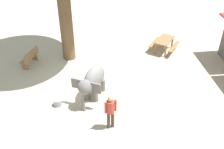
# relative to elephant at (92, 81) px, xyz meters

# --- Properties ---
(ground_plane) EXTENTS (60.00, 60.00, 0.00)m
(ground_plane) POSITION_rel_elephant_xyz_m (-1.04, -0.15, -0.94)
(ground_plane) COLOR #BAA88C
(elephant) EXTENTS (2.06, 1.76, 1.46)m
(elephant) POSITION_rel_elephant_xyz_m (0.00, 0.00, 0.00)
(elephant) COLOR slate
(elephant) RESTS_ON ground_plane
(person_handler) EXTENTS (0.32, 0.50, 1.62)m
(person_handler) POSITION_rel_elephant_xyz_m (2.06, 0.61, 0.01)
(person_handler) COLOR #3F3833
(person_handler) RESTS_ON ground_plane
(wooden_bench) EXTENTS (1.45, 0.91, 0.88)m
(wooden_bench) POSITION_rel_elephant_xyz_m (-3.29, -3.33, -0.46)
(wooden_bench) COLOR olive
(wooden_bench) RESTS_ON ground_plane
(picnic_table_near) EXTENTS (2.08, 2.08, 0.78)m
(picnic_table_near) POSITION_rel_elephant_xyz_m (-4.01, 4.57, -0.35)
(picnic_table_near) COLOR olive
(picnic_table_near) RESTS_ON ground_plane
(feed_bucket) EXTENTS (0.36, 0.36, 0.32)m
(feed_bucket) POSITION_rel_elephant_xyz_m (0.41, -1.63, -0.78)
(feed_bucket) COLOR gray
(feed_bucket) RESTS_ON ground_plane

